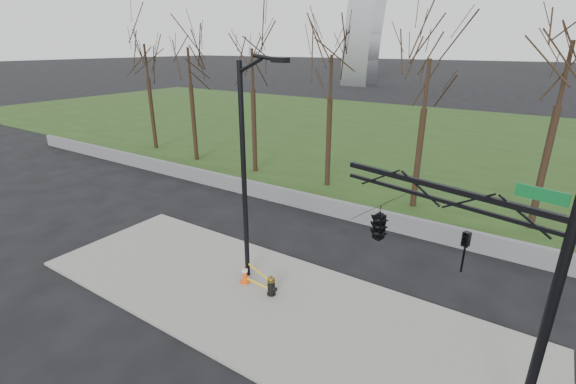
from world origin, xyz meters
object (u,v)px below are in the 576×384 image
Objects in this scene: fire_hydrant at (271,286)px; traffic_signal_mast at (406,232)px; traffic_cone at (245,274)px; street_light at (247,162)px.

fire_hydrant is 6.00m from traffic_signal_mast.
traffic_signal_mast is (5.97, -0.87, 3.70)m from traffic_cone.
street_light reaches higher than traffic_cone.
fire_hydrant is 4.47m from street_light.
traffic_signal_mast is at bearing -8.28° from traffic_cone.
traffic_cone is at bearing -168.91° from fire_hydrant.
fire_hydrant is at bearing -6.25° from street_light.
fire_hydrant is 0.09× the size of street_light.
fire_hydrant is at bearing -176.26° from traffic_signal_mast.
fire_hydrant is at bearing -5.01° from traffic_cone.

